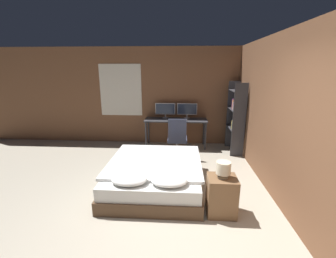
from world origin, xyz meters
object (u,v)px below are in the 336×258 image
(bedside_lamp, at_px, (223,168))
(desk, at_px, (176,123))
(nightstand, at_px, (221,196))
(monitor_left, at_px, (165,109))
(bed, at_px, (155,174))
(keyboard, at_px, (176,120))
(bookshelf, at_px, (237,114))
(office_chair, at_px, (177,141))
(monitor_right, at_px, (187,110))
(computer_mouse, at_px, (186,120))

(bedside_lamp, distance_m, desk, 3.09)
(nightstand, bearing_deg, desk, 104.48)
(bedside_lamp, height_order, monitor_left, monitor_left)
(nightstand, height_order, bedside_lamp, bedside_lamp)
(bed, bearing_deg, nightstand, -33.76)
(bed, xyz_separation_m, keyboard, (0.31, 2.09, 0.54))
(bed, xyz_separation_m, bedside_lamp, (1.08, -0.73, 0.49))
(bookshelf, bearing_deg, office_chair, -166.26)
(monitor_right, height_order, office_chair, monitor_right)
(bed, bearing_deg, computer_mouse, 74.13)
(nightstand, xyz_separation_m, monitor_left, (-1.07, 3.17, 0.72))
(nightstand, bearing_deg, bookshelf, 73.80)
(bedside_lamp, distance_m, keyboard, 2.91)
(monitor_left, height_order, office_chair, monitor_left)
(nightstand, height_order, computer_mouse, computer_mouse)
(bedside_lamp, distance_m, office_chair, 2.41)
(bed, bearing_deg, desk, 82.12)
(computer_mouse, bearing_deg, monitor_right, 86.22)
(desk, height_order, computer_mouse, computer_mouse)
(desk, xyz_separation_m, keyboard, (-0.00, -0.18, 0.10))
(bedside_lamp, relative_size, bookshelf, 0.14)
(keyboard, xyz_separation_m, bookshelf, (1.54, -0.17, 0.22))
(monitor_right, height_order, bookshelf, bookshelf)
(monitor_left, bearing_deg, monitor_right, 0.00)
(keyboard, bearing_deg, monitor_right, 49.79)
(bed, height_order, bookshelf, bookshelf)
(nightstand, relative_size, monitor_left, 1.07)
(nightstand, relative_size, computer_mouse, 8.45)
(bedside_lamp, distance_m, monitor_left, 3.36)
(office_chair, relative_size, bookshelf, 0.54)
(bed, relative_size, bedside_lamp, 7.82)
(desk, xyz_separation_m, bookshelf, (1.54, -0.35, 0.32))
(office_chair, bearing_deg, bed, -103.51)
(keyboard, bearing_deg, computer_mouse, 0.00)
(monitor_left, bearing_deg, computer_mouse, -31.61)
(nightstand, distance_m, monitor_right, 3.28)
(monitor_right, distance_m, keyboard, 0.52)
(bed, height_order, office_chair, office_chair)
(keyboard, distance_m, bookshelf, 1.56)
(desk, bearing_deg, keyboard, -90.00)
(monitor_left, xyz_separation_m, monitor_right, (0.61, 0.00, 0.00))
(bed, xyz_separation_m, computer_mouse, (0.59, 2.09, 0.55))
(keyboard, height_order, computer_mouse, computer_mouse)
(desk, relative_size, bookshelf, 0.94)
(monitor_left, distance_m, office_chair, 1.15)
(desk, bearing_deg, monitor_left, 149.16)
(desk, xyz_separation_m, computer_mouse, (0.28, -0.18, 0.11))
(monitor_right, relative_size, keyboard, 1.46)
(monitor_left, bearing_deg, bed, -90.24)
(bed, relative_size, bookshelf, 1.06)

